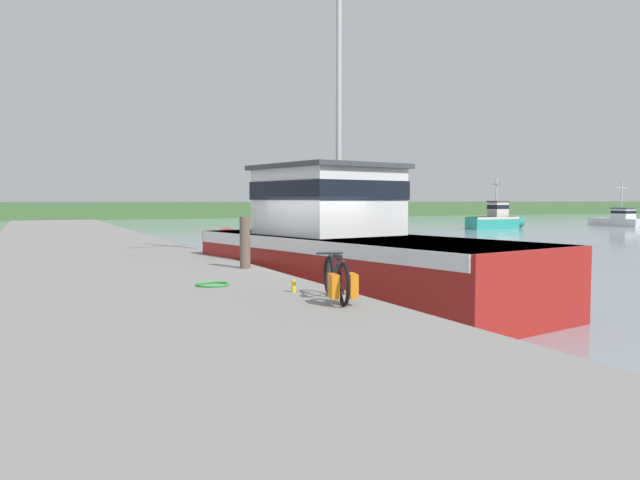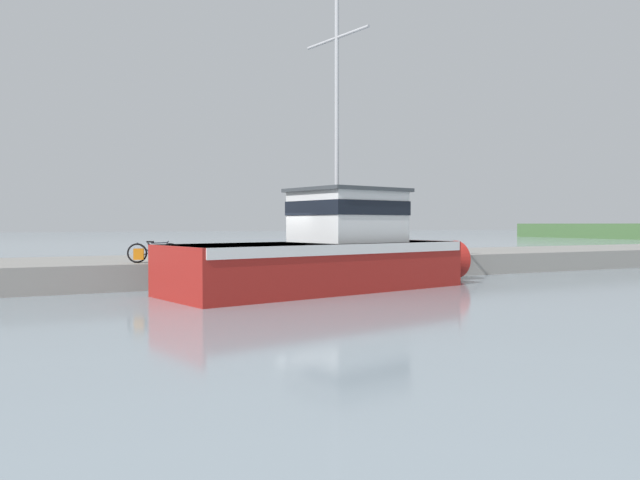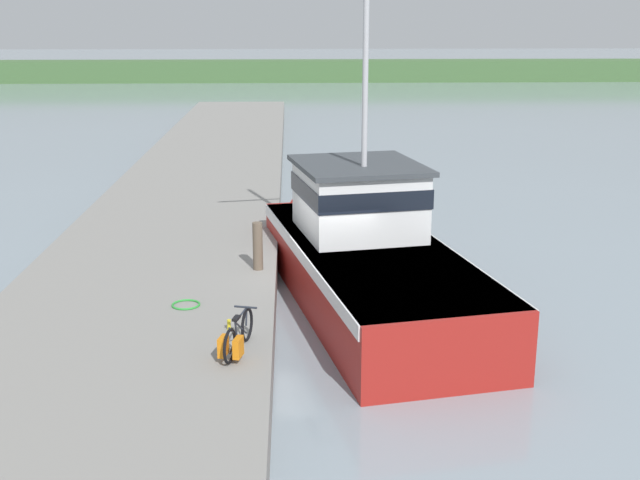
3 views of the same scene
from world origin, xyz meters
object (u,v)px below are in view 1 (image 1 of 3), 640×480
(fishing_boat_main, at_px, (345,248))
(water_bottle_on_curb, at_px, (294,286))
(boat_blue_far, at_px, (620,219))
(bicycle_touring, at_px, (338,281))
(mooring_post, at_px, (245,243))
(boat_white_moored, at_px, (495,219))

(fishing_boat_main, height_order, water_bottle_on_curb, fishing_boat_main)
(boat_blue_far, height_order, bicycle_touring, boat_blue_far)
(fishing_boat_main, distance_m, boat_blue_far, 51.24)
(fishing_boat_main, xyz_separation_m, boat_blue_far, (43.37, 27.30, -0.60))
(bicycle_touring, xyz_separation_m, water_bottle_on_curb, (-0.22, 1.23, -0.23))
(boat_blue_far, bearing_deg, mooring_post, 37.80)
(boat_blue_far, relative_size, mooring_post, 6.03)
(fishing_boat_main, relative_size, water_bottle_on_curb, 57.76)
(boat_blue_far, xyz_separation_m, mooring_post, (-46.01, -27.45, 0.81))
(boat_blue_far, bearing_deg, boat_white_moored, 5.19)
(boat_blue_far, distance_m, water_bottle_on_curb, 56.04)
(boat_white_moored, bearing_deg, fishing_boat_main, -49.83)
(water_bottle_on_curb, bearing_deg, bicycle_touring, -79.79)
(boat_blue_far, bearing_deg, fishing_boat_main, 39.17)
(boat_white_moored, relative_size, bicycle_touring, 3.44)
(fishing_boat_main, distance_m, water_bottle_on_curb, 5.11)
(fishing_boat_main, relative_size, mooring_post, 10.21)
(boat_blue_far, distance_m, mooring_post, 53.58)
(boat_blue_far, bearing_deg, bicycle_touring, 42.17)
(boat_blue_far, xyz_separation_m, water_bottle_on_curb, (-46.45, -31.36, 0.33))
(bicycle_touring, xyz_separation_m, mooring_post, (0.21, 5.15, 0.26))
(boat_white_moored, bearing_deg, mooring_post, -52.19)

